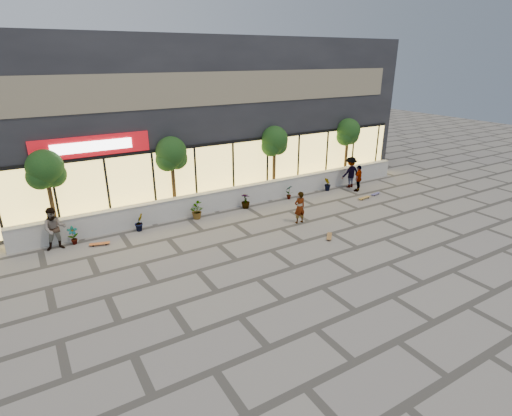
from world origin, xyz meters
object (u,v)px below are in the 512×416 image
skater_right_far (350,172)px  tree_east (348,133)px  skater_center (300,207)px  tree_midwest (171,156)px  skateboard_right_far (376,194)px  tree_mideast (274,143)px  skateboard_center (329,236)px  skateboard_right_near (364,198)px  tree_west (46,171)px  skateboard_left (100,244)px  skater_left (55,229)px  skater_right_near (358,178)px

skater_right_far → tree_east: bearing=-122.5°
skater_center → tree_midwest: bearing=-40.1°
skateboard_right_far → tree_midwest: bearing=150.9°
tree_mideast → skateboard_center: size_ratio=5.50×
tree_midwest → tree_east: 11.50m
skateboard_right_near → tree_west: bearing=161.0°
skater_right_far → skateboard_left: 14.76m
tree_mideast → skateboard_left: (-10.10, -1.92, -2.90)m
skater_left → skater_right_far: bearing=6.6°
tree_east → skater_center: tree_east is taller
skater_right_far → skateboard_right_near: skater_right_far is taller
skateboard_right_far → skateboard_right_near: bearing=177.1°
skater_right_far → skateboard_right_far: bearing=97.3°
skater_right_far → skater_center: bearing=25.3°
tree_midwest → skater_center: size_ratio=2.49×
tree_mideast → skateboard_right_near: (3.81, -3.47, -2.90)m
tree_west → skater_right_far: size_ratio=2.08×
tree_mideast → skateboard_left: size_ratio=4.57×
tree_east → skateboard_left: size_ratio=4.57×
skater_center → skateboard_left: 9.07m
skateboard_right_far → skater_center: bearing=176.8°
skateboard_right_near → skateboard_right_far: (1.07, 0.18, -0.01)m
skater_right_far → skateboard_right_far: 2.10m
tree_east → skater_center: 8.39m
skater_center → skater_left: size_ratio=0.86×
tree_mideast → skater_right_far: size_ratio=2.08×
tree_mideast → skateboard_center: bearing=-101.2°
skater_right_far → skateboard_right_far: (0.26, -1.89, -0.87)m
tree_mideast → skater_center: (-1.37, -4.29, -2.20)m
skateboard_right_near → skateboard_right_far: size_ratio=1.17×
skater_left → skateboard_left: size_ratio=2.14×
skater_right_near → skateboard_right_far: skater_right_near is taller
tree_east → skateboard_left: tree_east is taller
tree_midwest → skater_right_far: (10.62, -1.40, -2.05)m
skater_right_near → skateboard_left: size_ratio=1.84×
tree_midwest → skateboard_right_near: tree_midwest is taller
tree_midwest → skateboard_right_far: tree_midwest is taller
tree_west → skater_right_near: bearing=-7.9°
tree_mideast → tree_east: (5.50, 0.00, 0.00)m
skater_left → skater_right_far: 16.26m
skater_right_near → skater_right_far: size_ratio=0.84×
tree_midwest → skater_left: 6.16m
skateboard_center → skateboard_right_far: (6.14, 3.08, -0.01)m
tree_mideast → skateboard_left: tree_mideast is taller
skater_center → skater_left: (-10.27, 2.89, 0.13)m
skater_center → skateboard_center: (0.10, -2.08, -0.71)m
tree_east → skater_right_far: bearing=-122.0°
skater_left → skater_right_far: size_ratio=0.97×
tree_mideast → skateboard_right_near: tree_mideast is taller
tree_midwest → tree_west: bearing=180.0°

